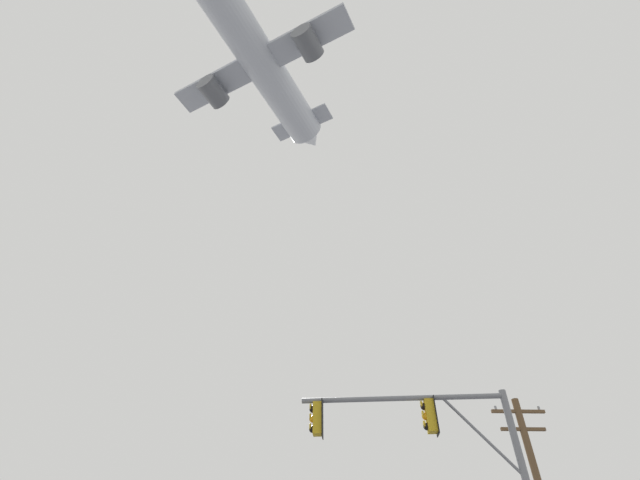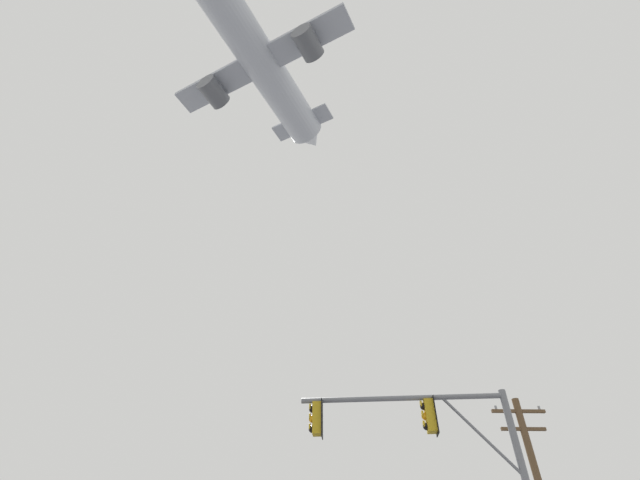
# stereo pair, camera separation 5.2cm
# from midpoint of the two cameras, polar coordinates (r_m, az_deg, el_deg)

# --- Properties ---
(signal_pole_near) EXTENTS (5.96, 0.84, 6.49)m
(signal_pole_near) POSITION_cam_midpoint_polar(r_m,az_deg,el_deg) (13.60, 15.51, -25.01)
(signal_pole_near) COLOR slate
(signal_pole_near) RESTS_ON ground
(airplane) EXTENTS (20.22, 26.19, 7.65)m
(airplane) POSITION_cam_midpoint_polar(r_m,az_deg,el_deg) (52.06, -8.34, 22.69)
(airplane) COLOR #B7BCC6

